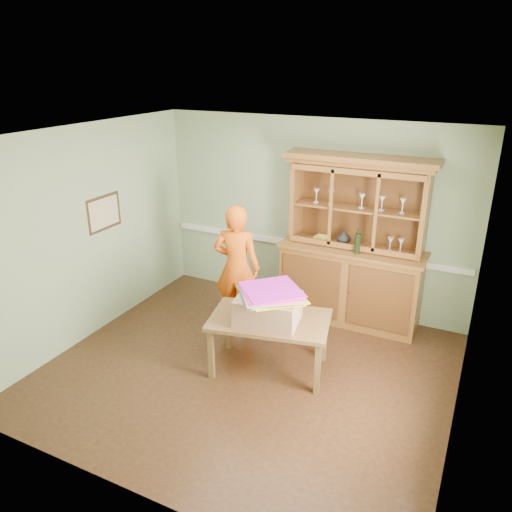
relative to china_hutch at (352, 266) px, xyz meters
The scene contains 14 objects.
floor 2.04m from the china_hutch, 111.56° to the right, with size 4.50×4.50×0.00m, color #492E17.
ceiling 2.67m from the china_hutch, 111.56° to the right, with size 4.50×4.50×0.00m, color white.
wall_back 0.92m from the china_hutch, 159.33° to the left, with size 4.50×4.50×0.00m, color #8AA37A.
wall_left 3.46m from the china_hutch, 149.36° to the right, with size 4.00×4.00×0.00m, color #8AA37A.
wall_right 2.40m from the china_hutch, 48.09° to the right, with size 4.00×4.00×0.00m, color #8AA37A.
wall_front 3.84m from the china_hutch, 100.42° to the right, with size 4.50×4.50×0.00m, color #8AA37A.
chair_rail 0.73m from the china_hutch, 161.18° to the left, with size 4.41×0.05×0.08m, color white.
framed_map 3.34m from the china_hutch, 153.72° to the right, with size 0.03×0.60×0.46m.
window_panel 2.65m from the china_hutch, 52.93° to the right, with size 0.03×0.96×1.36m.
china_hutch is the anchor object (origin of this frame).
dining_table 1.68m from the china_hutch, 106.83° to the right, with size 1.48×1.08×0.67m.
cardboard_box 1.74m from the china_hutch, 105.54° to the right, with size 0.67×0.54×0.31m, color tan.
kite_stack 1.71m from the china_hutch, 104.88° to the right, with size 0.85×0.85×0.06m.
person 1.55m from the china_hutch, 147.35° to the right, with size 0.62×0.41×1.71m, color #FA600F.
Camera 1 is at (2.26, -4.40, 3.40)m, focal length 35.00 mm.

